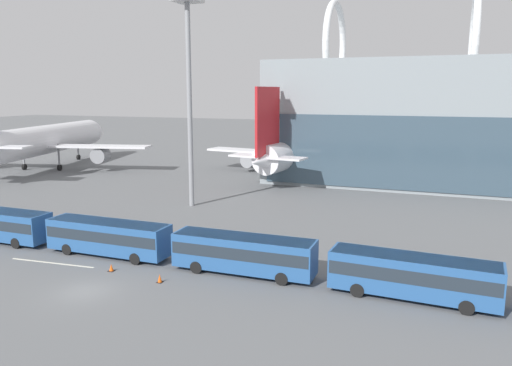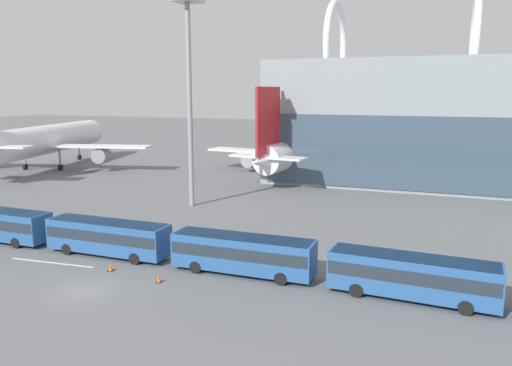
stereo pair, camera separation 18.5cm
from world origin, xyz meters
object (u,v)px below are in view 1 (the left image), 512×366
object	(u,v)px
traffic_cone_1	(111,268)
airliner_at_gate_near	(43,140)
airliner_at_gate_far	(307,150)
shuttle_bus_1	(108,235)
shuttle_bus_3	(413,274)
floodlight_mast	(188,60)
traffic_cone_0	(160,278)
shuttle_bus_2	(243,252)

from	to	relation	value
traffic_cone_1	airliner_at_gate_near	bearing A→B (deg)	138.30
airliner_at_gate_far	shuttle_bus_1	world-z (taller)	airliner_at_gate_far
airliner_at_gate_near	shuttle_bus_3	xyz separation A→B (m)	(68.29, -37.33, -3.60)
shuttle_bus_3	floodlight_mast	xyz separation A→B (m)	(-28.21, 20.32, 16.25)
airliner_at_gate_far	floodlight_mast	xyz separation A→B (m)	(-7.46, -28.04, 13.64)
airliner_at_gate_far	shuttle_bus_1	size ratio (longest dim) A/B	3.52
shuttle_bus_1	shuttle_bus_3	distance (m)	25.70
shuttle_bus_3	traffic_cone_0	world-z (taller)	shuttle_bus_3
shuttle_bus_3	traffic_cone_0	distance (m)	18.53
airliner_at_gate_far	shuttle_bus_3	xyz separation A→B (m)	(20.75, -48.36, -2.61)
airliner_at_gate_near	traffic_cone_0	distance (m)	65.00
airliner_at_gate_far	shuttle_bus_2	size ratio (longest dim) A/B	3.51
airliner_at_gate_far	shuttle_bus_2	distance (m)	48.76
shuttle_bus_2	shuttle_bus_3	world-z (taller)	same
airliner_at_gate_near	shuttle_bus_1	size ratio (longest dim) A/B	3.73
floodlight_mast	traffic_cone_0	bearing A→B (deg)	-67.15
shuttle_bus_2	floodlight_mast	distance (m)	30.00
airliner_at_gate_far	shuttle_bus_1	xyz separation A→B (m)	(-4.95, -48.09, -2.61)
airliner_at_gate_far	shuttle_bus_1	bearing A→B (deg)	-177.91
floodlight_mast	traffic_cone_1	size ratio (longest dim) A/B	43.15
shuttle_bus_2	airliner_at_gate_near	bearing A→B (deg)	145.65
shuttle_bus_1	floodlight_mast	bearing A→B (deg)	97.20
shuttle_bus_2	shuttle_bus_3	distance (m)	12.85
shuttle_bus_1	traffic_cone_0	size ratio (longest dim) A/B	17.75
airliner_at_gate_far	shuttle_bus_2	xyz separation A→B (m)	(7.90, -48.05, -2.61)
traffic_cone_0	traffic_cone_1	world-z (taller)	traffic_cone_0
shuttle_bus_3	shuttle_bus_1	bearing A→B (deg)	-177.70
shuttle_bus_2	traffic_cone_1	xyz separation A→B (m)	(-10.21, -3.27, -1.53)
shuttle_bus_1	shuttle_bus_2	world-z (taller)	same
floodlight_mast	traffic_cone_1	distance (m)	29.74
airliner_at_gate_far	shuttle_bus_3	bearing A→B (deg)	-148.80
shuttle_bus_1	airliner_at_gate_far	bearing A→B (deg)	84.20
airliner_at_gate_near	traffic_cone_0	xyz separation A→B (m)	(50.18, -41.00, -5.10)
traffic_cone_0	shuttle_bus_2	bearing A→B (deg)	37.11
shuttle_bus_3	traffic_cone_0	bearing A→B (deg)	-165.65
shuttle_bus_3	airliner_at_gate_near	bearing A→B (deg)	154.24
shuttle_bus_2	floodlight_mast	size ratio (longest dim) A/B	0.45
airliner_at_gate_far	floodlight_mast	bearing A→B (deg)	173.08
airliner_at_gate_near	floodlight_mast	world-z (taller)	floodlight_mast
airliner_at_gate_near	floodlight_mast	xyz separation A→B (m)	(40.08, -17.02, 12.66)
shuttle_bus_2	traffic_cone_0	xyz separation A→B (m)	(-5.25, -3.97, -1.50)
airliner_at_gate_far	traffic_cone_1	xyz separation A→B (m)	(-2.32, -51.32, -4.14)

